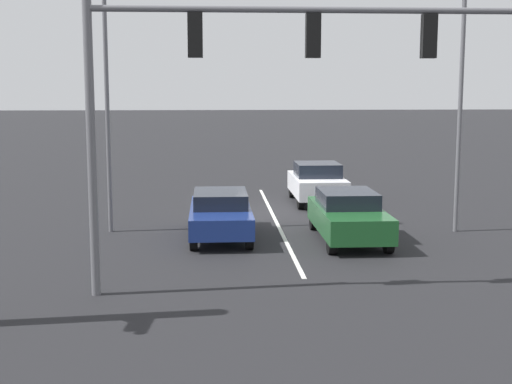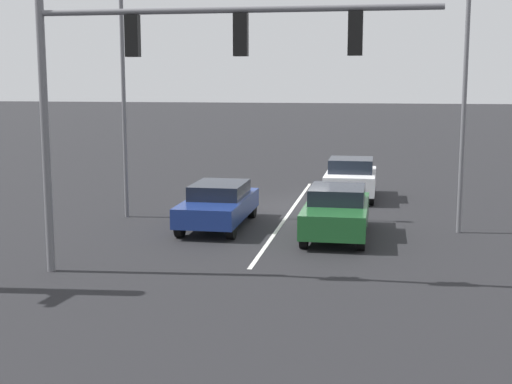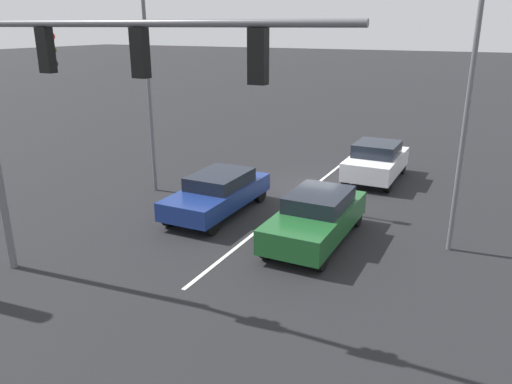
% 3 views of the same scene
% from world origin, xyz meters
% --- Properties ---
extents(ground_plane, '(240.00, 240.00, 0.00)m').
position_xyz_m(ground_plane, '(0.00, 0.00, 0.00)').
color(ground_plane, black).
extents(lane_stripe_left_divider, '(0.12, 15.05, 0.01)m').
position_xyz_m(lane_stripe_left_divider, '(0.00, 1.52, 0.01)').
color(lane_stripe_left_divider, silver).
rests_on(lane_stripe_left_divider, ground_plane).
extents(car_navy_midlane_front, '(1.85, 4.61, 1.40)m').
position_xyz_m(car_navy_midlane_front, '(1.95, 4.01, 0.75)').
color(car_navy_midlane_front, navy).
rests_on(car_navy_midlane_front, ground_plane).
extents(car_darkgreen_leftlane_front, '(1.86, 4.57, 1.49)m').
position_xyz_m(car_darkgreen_leftlane_front, '(-1.89, 4.74, 0.77)').
color(car_darkgreen_leftlane_front, '#1E5928').
rests_on(car_darkgreen_leftlane_front, ground_plane).
extents(car_white_leftlane_second, '(1.93, 4.07, 1.62)m').
position_xyz_m(car_white_leftlane_second, '(-2.00, -2.29, 0.83)').
color(car_white_leftlane_second, silver).
rests_on(car_white_leftlane_second, ground_plane).
extents(traffic_signal_gantry, '(9.34, 0.37, 6.62)m').
position_xyz_m(traffic_signal_gantry, '(1.82, 10.03, 4.95)').
color(traffic_signal_gantry, slate).
rests_on(traffic_signal_gantry, ground_plane).
extents(street_lamp_right_shoulder, '(1.96, 0.24, 9.24)m').
position_xyz_m(street_lamp_right_shoulder, '(5.27, 2.96, 5.26)').
color(street_lamp_right_shoulder, slate).
rests_on(street_lamp_right_shoulder, ground_plane).
extents(street_lamp_left_shoulder, '(2.12, 0.24, 7.64)m').
position_xyz_m(street_lamp_left_shoulder, '(-5.35, 3.63, 4.45)').
color(street_lamp_left_shoulder, slate).
rests_on(street_lamp_left_shoulder, ground_plane).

